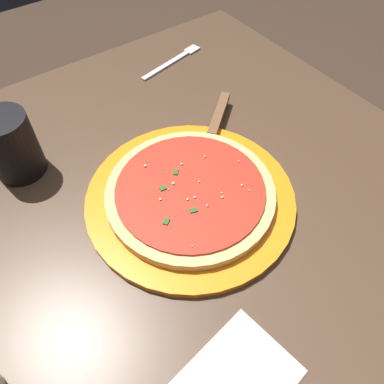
{
  "coord_description": "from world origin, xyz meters",
  "views": [
    {
      "loc": [
        0.33,
        -0.23,
        1.24
      ],
      "look_at": [
        0.01,
        0.0,
        0.75
      ],
      "focal_mm": 35.48,
      "sensor_mm": 36.0,
      "label": 1
    }
  ],
  "objects_px": {
    "pizza_server": "(214,128)",
    "napkin_folded_right": "(236,380)",
    "fork": "(175,60)",
    "serving_plate": "(192,197)",
    "pizza": "(192,191)",
    "cup_tall_drink": "(11,146)"
  },
  "relations": [
    {
      "from": "pizza_server",
      "to": "napkin_folded_right",
      "type": "bearing_deg",
      "value": -34.25
    },
    {
      "from": "pizza_server",
      "to": "fork",
      "type": "height_order",
      "value": "pizza_server"
    },
    {
      "from": "fork",
      "to": "pizza_server",
      "type": "bearing_deg",
      "value": -17.49
    },
    {
      "from": "serving_plate",
      "to": "pizza",
      "type": "distance_m",
      "value": 0.02
    },
    {
      "from": "serving_plate",
      "to": "pizza_server",
      "type": "height_order",
      "value": "pizza_server"
    },
    {
      "from": "serving_plate",
      "to": "napkin_folded_right",
      "type": "relative_size",
      "value": 2.45
    },
    {
      "from": "cup_tall_drink",
      "to": "napkin_folded_right",
      "type": "height_order",
      "value": "cup_tall_drink"
    },
    {
      "from": "napkin_folded_right",
      "to": "fork",
      "type": "height_order",
      "value": "fork"
    },
    {
      "from": "serving_plate",
      "to": "cup_tall_drink",
      "type": "xyz_separation_m",
      "value": [
        -0.24,
        -0.21,
        0.05
      ]
    },
    {
      "from": "pizza",
      "to": "napkin_folded_right",
      "type": "xyz_separation_m",
      "value": [
        0.26,
        -0.12,
        -0.02
      ]
    },
    {
      "from": "serving_plate",
      "to": "pizza",
      "type": "bearing_deg",
      "value": -100.79
    },
    {
      "from": "pizza_server",
      "to": "cup_tall_drink",
      "type": "height_order",
      "value": "cup_tall_drink"
    },
    {
      "from": "serving_plate",
      "to": "napkin_folded_right",
      "type": "distance_m",
      "value": 0.29
    },
    {
      "from": "serving_plate",
      "to": "fork",
      "type": "distance_m",
      "value": 0.42
    },
    {
      "from": "serving_plate",
      "to": "fork",
      "type": "relative_size",
      "value": 1.91
    },
    {
      "from": "pizza",
      "to": "pizza_server",
      "type": "xyz_separation_m",
      "value": [
        -0.11,
        0.13,
        -0.0
      ]
    },
    {
      "from": "napkin_folded_right",
      "to": "fork",
      "type": "bearing_deg",
      "value": 152.1
    },
    {
      "from": "napkin_folded_right",
      "to": "fork",
      "type": "xyz_separation_m",
      "value": [
        -0.63,
        0.33,
        0.0
      ]
    },
    {
      "from": "serving_plate",
      "to": "pizza_server",
      "type": "bearing_deg",
      "value": 129.08
    },
    {
      "from": "serving_plate",
      "to": "napkin_folded_right",
      "type": "xyz_separation_m",
      "value": [
        0.26,
        -0.12,
        -0.01
      ]
    },
    {
      "from": "pizza",
      "to": "fork",
      "type": "height_order",
      "value": "pizza"
    },
    {
      "from": "pizza",
      "to": "napkin_folded_right",
      "type": "bearing_deg",
      "value": -24.75
    }
  ]
}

